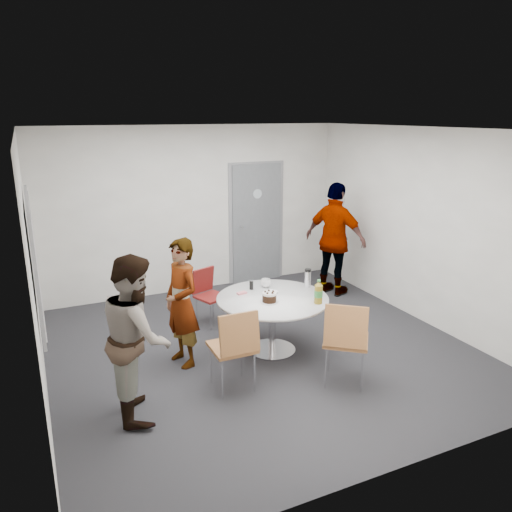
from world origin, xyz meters
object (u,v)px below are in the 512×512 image
chair_near_left (235,343)px  person_left (137,336)px  person_right (335,240)px  door (256,223)px  chair_near_right (346,335)px  person_main (182,303)px  table (275,304)px  whiteboard (34,257)px  chair_far (208,291)px

chair_near_left → person_left: bearing=176.9°
chair_near_left → person_right: person_right is taller
door → chair_near_right: bearing=-100.1°
door → person_left: door is taller
door → person_left: (-2.76, -3.23, -0.21)m
person_main → chair_near_left: bearing=6.4°
table → person_left: bearing=-160.9°
whiteboard → person_left: size_ratio=1.17×
door → person_main: door is taller
door → person_main: 3.21m
whiteboard → table: (2.60, -0.32, -0.83)m
door → table: (-0.96, -2.61, -0.41)m
chair_near_left → person_main: size_ratio=0.61×
whiteboard → chair_far: 2.51m
person_main → table: bearing=67.7°
chair_far → person_right: 2.32m
whiteboard → door: bearing=32.7°
door → chair_near_left: (-1.76, -3.29, -0.45)m
whiteboard → chair_near_left: size_ratio=2.02×
person_main → door: bearing=125.9°
chair_far → person_left: person_left is taller
whiteboard → person_main: whiteboard is taller
whiteboard → person_main: bearing=-5.9°
table → chair_near_right: 1.12m
whiteboard → person_left: 1.40m
person_main → person_left: (-0.68, -0.79, 0.05)m
whiteboard → chair_near_right: whiteboard is taller
table → person_right: bearing=38.3°
person_main → person_right: bearing=99.6°
door → chair_far: (-1.41, -1.43, -0.55)m
person_left → person_right: person_right is taller
chair_near_right → person_left: person_left is taller
chair_near_right → person_right: bearing=97.0°
door → table: size_ratio=1.55×
person_main → person_left: 1.04m
chair_near_left → person_right: (2.61, 2.11, 0.34)m
person_main → person_left: person_left is taller
door → chair_near_right: (-0.65, -3.68, -0.42)m
chair_near_right → chair_far: chair_near_right is taller
door → chair_near_left: 3.76m
table → chair_far: size_ratio=1.73×
person_left → chair_near_left: bearing=-87.6°
chair_near_left → person_main: 0.93m
person_main → person_left: size_ratio=0.94×
chair_far → person_main: person_main is taller
table → person_right: size_ratio=0.74×
table → chair_far: table is taller
chair_near_right → door: bearing=117.9°
person_left → table: bearing=-64.8°
person_main → chair_near_right: bearing=35.2°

